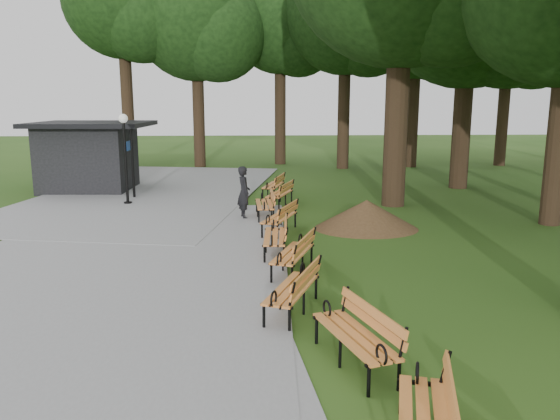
{
  "coord_description": "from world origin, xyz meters",
  "views": [
    {
      "loc": [
        -0.74,
        -8.11,
        3.7
      ],
      "look_at": [
        -0.13,
        4.75,
        1.1
      ],
      "focal_mm": 35.13,
      "sensor_mm": 36.0,
      "label": 1
    }
  ],
  "objects_px": {
    "person": "(244,193)",
    "dirt_mound": "(366,214)",
    "bench_4": "(293,254)",
    "bench_8": "(279,194)",
    "bench_5": "(275,237)",
    "kiosk": "(88,156)",
    "lamp_post": "(124,140)",
    "bench_6": "(279,218)",
    "bench_7": "(265,204)",
    "bench_3": "(292,289)",
    "bench_9": "(273,185)",
    "bench_2": "(355,336)"
  },
  "relations": [
    {
      "from": "person",
      "to": "dirt_mound",
      "type": "xyz_separation_m",
      "value": [
        3.59,
        -1.56,
        -0.41
      ]
    },
    {
      "from": "person",
      "to": "bench_4",
      "type": "bearing_deg",
      "value": 175.58
    },
    {
      "from": "bench_8",
      "to": "bench_5",
      "type": "bearing_deg",
      "value": 15.4
    },
    {
      "from": "kiosk",
      "to": "bench_8",
      "type": "distance_m",
      "value": 8.7
    },
    {
      "from": "lamp_post",
      "to": "dirt_mound",
      "type": "relative_size",
      "value": 1.27
    },
    {
      "from": "bench_5",
      "to": "bench_6",
      "type": "bearing_deg",
      "value": 177.88
    },
    {
      "from": "bench_6",
      "to": "bench_7",
      "type": "distance_m",
      "value": 2.04
    },
    {
      "from": "bench_5",
      "to": "bench_7",
      "type": "relative_size",
      "value": 1.0
    },
    {
      "from": "bench_4",
      "to": "bench_7",
      "type": "bearing_deg",
      "value": -155.23
    },
    {
      "from": "dirt_mound",
      "to": "bench_6",
      "type": "bearing_deg",
      "value": -170.75
    },
    {
      "from": "bench_3",
      "to": "bench_9",
      "type": "distance_m",
      "value": 11.85
    },
    {
      "from": "bench_5",
      "to": "lamp_post",
      "type": "bearing_deg",
      "value": -139.65
    },
    {
      "from": "bench_3",
      "to": "bench_2",
      "type": "bearing_deg",
      "value": 42.2
    },
    {
      "from": "dirt_mound",
      "to": "bench_3",
      "type": "xyz_separation_m",
      "value": [
        -2.62,
        -6.35,
        0.02
      ]
    },
    {
      "from": "bench_4",
      "to": "bench_8",
      "type": "xyz_separation_m",
      "value": [
        0.08,
        7.65,
        0.0
      ]
    },
    {
      "from": "lamp_post",
      "to": "bench_7",
      "type": "xyz_separation_m",
      "value": [
        4.86,
        -2.52,
        -1.87
      ]
    },
    {
      "from": "lamp_post",
      "to": "bench_6",
      "type": "bearing_deg",
      "value": -40.78
    },
    {
      "from": "bench_3",
      "to": "dirt_mound",
      "type": "bearing_deg",
      "value": 179.08
    },
    {
      "from": "lamp_post",
      "to": "bench_2",
      "type": "height_order",
      "value": "lamp_post"
    },
    {
      "from": "person",
      "to": "bench_7",
      "type": "distance_m",
      "value": 0.76
    },
    {
      "from": "lamp_post",
      "to": "bench_5",
      "type": "relative_size",
      "value": 1.69
    },
    {
      "from": "bench_7",
      "to": "bench_8",
      "type": "bearing_deg",
      "value": 161.92
    },
    {
      "from": "person",
      "to": "bench_2",
      "type": "height_order",
      "value": "person"
    },
    {
      "from": "bench_9",
      "to": "bench_6",
      "type": "bearing_deg",
      "value": 14.39
    },
    {
      "from": "bench_7",
      "to": "bench_9",
      "type": "height_order",
      "value": "same"
    },
    {
      "from": "bench_4",
      "to": "bench_8",
      "type": "bearing_deg",
      "value": -160.74
    },
    {
      "from": "bench_7",
      "to": "bench_5",
      "type": "bearing_deg",
      "value": 0.3
    },
    {
      "from": "lamp_post",
      "to": "bench_2",
      "type": "relative_size",
      "value": 1.69
    },
    {
      "from": "bench_7",
      "to": "bench_9",
      "type": "bearing_deg",
      "value": 171.96
    },
    {
      "from": "lamp_post",
      "to": "bench_9",
      "type": "height_order",
      "value": "lamp_post"
    },
    {
      "from": "bench_2",
      "to": "bench_4",
      "type": "height_order",
      "value": "same"
    },
    {
      "from": "bench_5",
      "to": "bench_7",
      "type": "xyz_separation_m",
      "value": [
        -0.17,
        4.17,
        0.0
      ]
    },
    {
      "from": "kiosk",
      "to": "bench_5",
      "type": "distance_m",
      "value": 12.44
    },
    {
      "from": "lamp_post",
      "to": "dirt_mound",
      "type": "bearing_deg",
      "value": -27.74
    },
    {
      "from": "bench_3",
      "to": "bench_5",
      "type": "height_order",
      "value": "same"
    },
    {
      "from": "bench_3",
      "to": "bench_6",
      "type": "xyz_separation_m",
      "value": [
        0.06,
        5.93,
        0.0
      ]
    },
    {
      "from": "person",
      "to": "lamp_post",
      "type": "height_order",
      "value": "lamp_post"
    },
    {
      "from": "bench_3",
      "to": "bench_4",
      "type": "distance_m",
      "value": 2.25
    },
    {
      "from": "bench_8",
      "to": "bench_9",
      "type": "bearing_deg",
      "value": -156.41
    },
    {
      "from": "kiosk",
      "to": "lamp_post",
      "type": "height_order",
      "value": "lamp_post"
    },
    {
      "from": "bench_4",
      "to": "bench_3",
      "type": "bearing_deg",
      "value": 15.42
    },
    {
      "from": "bench_9",
      "to": "bench_3",
      "type": "bearing_deg",
      "value": 14.31
    },
    {
      "from": "bench_5",
      "to": "bench_7",
      "type": "distance_m",
      "value": 4.18
    },
    {
      "from": "bench_3",
      "to": "bench_8",
      "type": "distance_m",
      "value": 9.9
    },
    {
      "from": "bench_2",
      "to": "kiosk",
      "type": "bearing_deg",
      "value": -169.59
    },
    {
      "from": "bench_5",
      "to": "bench_9",
      "type": "bearing_deg",
      "value": -178.35
    },
    {
      "from": "bench_6",
      "to": "bench_9",
      "type": "xyz_separation_m",
      "value": [
        0.04,
        5.92,
        0.0
      ]
    },
    {
      "from": "bench_6",
      "to": "bench_4",
      "type": "bearing_deg",
      "value": 23.04
    },
    {
      "from": "bench_7",
      "to": "bench_9",
      "type": "relative_size",
      "value": 1.0
    },
    {
      "from": "bench_3",
      "to": "lamp_post",
      "type": "bearing_deg",
      "value": -132.12
    }
  ]
}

